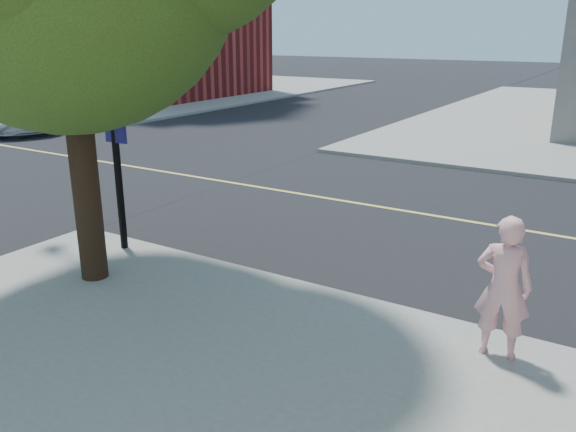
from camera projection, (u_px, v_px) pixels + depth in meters
The scene contains 6 objects.
ground at pixel (125, 243), 10.70m from camera, with size 140.00×140.00×0.00m, color black.
road_ew at pixel (263, 188), 14.34m from camera, with size 140.00×9.00×0.01m, color black.
sidewalk_nw at pixel (122, 86), 39.65m from camera, with size 26.00×25.00×0.12m, color gray.
man_on_phone at pixel (503, 287), 6.55m from camera, with size 0.61×0.40×1.67m, color #F5ABB1.
signal_pole at pixel (24, 38), 10.11m from camera, with size 3.72×0.42×4.20m.
car_a at pixel (13, 111), 22.41m from camera, with size 2.42×5.25×1.46m, color white.
Camera 1 is at (7.82, -6.98, 3.69)m, focal length 36.77 mm.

